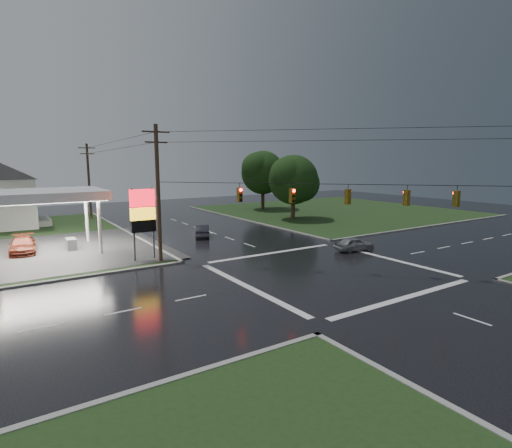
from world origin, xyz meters
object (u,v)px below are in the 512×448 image
pylon_sign (143,213)px  utility_pole_nw (158,192)px  car_north (202,231)px  tree_ne_near (294,180)px  tree_ne_far (264,173)px  utility_pole_n (89,180)px  car_crossing (355,244)px  car_pump (23,245)px

pylon_sign → utility_pole_nw: 2.22m
pylon_sign → car_north: 11.46m
tree_ne_near → tree_ne_far: size_ratio=0.92×
utility_pole_n → car_crossing: utility_pole_n is taller
car_north → car_pump: bearing=19.6°
car_north → car_crossing: size_ratio=1.12×
car_crossing → car_pump: 29.84m
car_north → car_pump: size_ratio=0.81×
car_north → car_pump: 16.86m
tree_ne_near → car_crossing: (-7.34, -18.33, -4.94)m
tree_ne_near → car_crossing: size_ratio=2.45×
pylon_sign → utility_pole_nw: (1.00, -1.00, 1.71)m
utility_pole_n → car_pump: bearing=-116.1°
utility_pole_nw → tree_ne_far: (26.65, 24.49, 0.46)m
utility_pole_nw → car_pump: (-9.30, 9.49, -4.98)m
pylon_sign → utility_pole_nw: bearing=-45.0°
utility_pole_nw → car_pump: utility_pole_nw is taller
tree_ne_near → car_crossing: bearing=-111.8°
utility_pole_nw → pylon_sign: bearing=135.0°
tree_ne_near → utility_pole_n: bearing=145.9°
tree_ne_near → car_north: size_ratio=2.18×
car_north → utility_pole_nw: bearing=71.5°
tree_ne_near → car_north: tree_ne_near is taller
utility_pole_nw → car_crossing: (16.31, -5.83, -5.10)m
pylon_sign → car_pump: bearing=134.3°
car_north → tree_ne_near: bearing=-139.4°
utility_pole_nw → car_north: 12.03m
utility_pole_nw → car_north: size_ratio=2.68×
utility_pole_nw → car_north: utility_pole_nw is taller
pylon_sign → car_north: bearing=39.3°
utility_pole_n → car_crossing: (16.31, -34.33, -4.84)m
utility_pole_nw → tree_ne_far: utility_pole_nw is taller
tree_ne_near → car_pump: (-32.94, -3.00, -4.82)m
tree_ne_far → car_north: bearing=-139.2°
utility_pole_n → tree_ne_far: bearing=-8.5°
pylon_sign → tree_ne_far: bearing=40.4°
utility_pole_n → tree_ne_far: size_ratio=1.07×
car_pump → car_crossing: bearing=-26.3°
utility_pole_nw → tree_ne_near: size_ratio=1.22×
pylon_sign → car_north: pylon_sign is taller
pylon_sign → tree_ne_near: bearing=25.0°
tree_ne_near → tree_ne_far: bearing=75.9°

